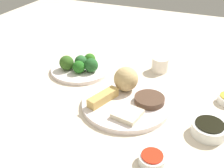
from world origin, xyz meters
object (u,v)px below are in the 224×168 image
object	(u,v)px
main_plate	(126,104)
soy_sauce_bowl	(209,129)
sauce_ramekin_sweet_and_sour	(152,160)
teacup	(160,64)
broccoli_plate	(81,69)

from	to	relation	value
main_plate	soy_sauce_bowl	size ratio (longest dim) A/B	2.95
main_plate	sauce_ramekin_sweet_and_sour	size ratio (longest dim) A/B	4.29
sauce_ramekin_sweet_and_sour	teacup	xyz separation A→B (m)	(-0.10, 0.47, 0.02)
main_plate	sauce_ramekin_sweet_and_sour	world-z (taller)	sauce_ramekin_sweet_and_sour
sauce_ramekin_sweet_and_sour	teacup	world-z (taller)	teacup
broccoli_plate	teacup	distance (m)	0.31
soy_sauce_bowl	teacup	bearing A→B (deg)	125.25
soy_sauce_bowl	sauce_ramekin_sweet_and_sour	xyz separation A→B (m)	(-0.11, -0.16, -0.00)
sauce_ramekin_sweet_and_sour	teacup	size ratio (longest dim) A/B	1.01
broccoli_plate	teacup	world-z (taller)	teacup
soy_sauce_bowl	sauce_ramekin_sweet_and_sour	bearing A→B (deg)	-124.80
main_plate	broccoli_plate	bearing A→B (deg)	148.55
main_plate	teacup	size ratio (longest dim) A/B	4.32
soy_sauce_bowl	sauce_ramekin_sweet_and_sour	size ratio (longest dim) A/B	1.45
sauce_ramekin_sweet_and_sour	teacup	distance (m)	0.49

